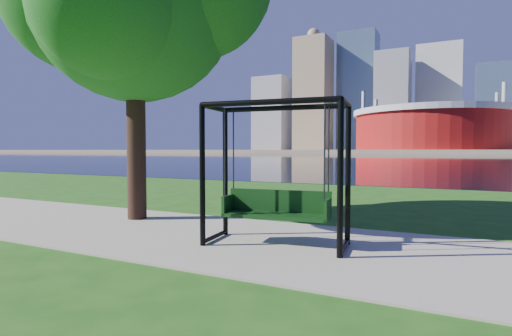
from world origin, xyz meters
The scene contains 7 objects.
ground centered at (0.00, 0.00, 0.00)m, with size 900.00×900.00×0.00m, color #1E5114.
path centered at (0.00, -0.50, 0.01)m, with size 120.00×4.00×0.03m, color #9E937F.
river centered at (0.00, 102.00, 0.01)m, with size 900.00×180.00×0.02m, color black.
far_bank centered at (0.00, 306.00, 1.00)m, with size 900.00×228.00×2.00m, color #937F60.
stadium centered at (-10.00, 235.00, 14.23)m, with size 83.00×83.00×32.00m.
skyline centered at (-4.27, 319.39, 35.89)m, with size 392.00×66.00×96.50m.
swing centered at (0.55, -0.57, 1.21)m, with size 2.55×1.34×2.50m.
Camera 1 is at (3.35, -6.92, 1.68)m, focal length 28.00 mm.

